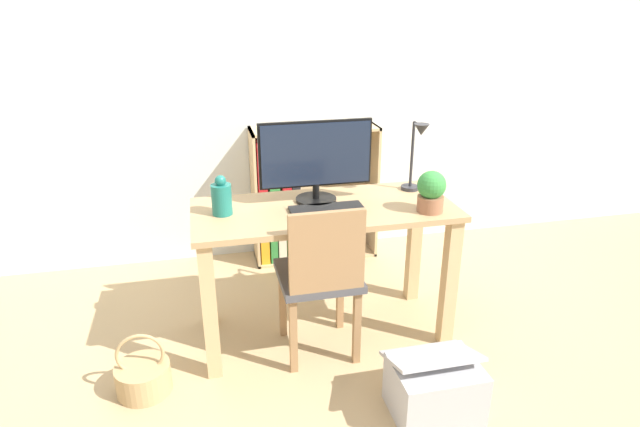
{
  "coord_description": "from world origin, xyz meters",
  "views": [
    {
      "loc": [
        -0.6,
        -2.47,
        1.74
      ],
      "look_at": [
        0.0,
        0.1,
        0.67
      ],
      "focal_mm": 30.0,
      "sensor_mm": 36.0,
      "label": 1
    }
  ],
  "objects_px": {
    "potted_plant": "(431,191)",
    "storage_box": "(434,387)",
    "keyboard": "(326,209)",
    "bookshelf": "(293,203)",
    "desk_lamp": "(417,151)",
    "basket": "(143,376)",
    "vase": "(222,198)",
    "chair": "(321,275)",
    "monitor": "(316,158)"
  },
  "relations": [
    {
      "from": "basket",
      "to": "storage_box",
      "type": "bearing_deg",
      "value": -18.94
    },
    {
      "from": "keyboard",
      "to": "vase",
      "type": "xyz_separation_m",
      "value": [
        -0.51,
        0.07,
        0.08
      ]
    },
    {
      "from": "vase",
      "to": "desk_lamp",
      "type": "distance_m",
      "value": 1.06
    },
    {
      "from": "monitor",
      "to": "desk_lamp",
      "type": "bearing_deg",
      "value": 0.08
    },
    {
      "from": "desk_lamp",
      "to": "basket",
      "type": "distance_m",
      "value": 1.78
    },
    {
      "from": "vase",
      "to": "chair",
      "type": "bearing_deg",
      "value": -26.36
    },
    {
      "from": "desk_lamp",
      "to": "potted_plant",
      "type": "bearing_deg",
      "value": -95.81
    },
    {
      "from": "storage_box",
      "to": "monitor",
      "type": "bearing_deg",
      "value": 113.29
    },
    {
      "from": "potted_plant",
      "to": "chair",
      "type": "bearing_deg",
      "value": -177.37
    },
    {
      "from": "storage_box",
      "to": "potted_plant",
      "type": "bearing_deg",
      "value": 72.93
    },
    {
      "from": "potted_plant",
      "to": "storage_box",
      "type": "distance_m",
      "value": 0.92
    },
    {
      "from": "potted_plant",
      "to": "basket",
      "type": "bearing_deg",
      "value": -175.68
    },
    {
      "from": "keyboard",
      "to": "desk_lamp",
      "type": "distance_m",
      "value": 0.6
    },
    {
      "from": "vase",
      "to": "monitor",
      "type": "bearing_deg",
      "value": 9.12
    },
    {
      "from": "keyboard",
      "to": "basket",
      "type": "bearing_deg",
      "value": -166.07
    },
    {
      "from": "potted_plant",
      "to": "bookshelf",
      "type": "xyz_separation_m",
      "value": [
        -0.5,
        1.13,
        -0.44
      ]
    },
    {
      "from": "chair",
      "to": "vase",
      "type": "bearing_deg",
      "value": 161.42
    },
    {
      "from": "bookshelf",
      "to": "vase",
      "type": "bearing_deg",
      "value": -118.91
    },
    {
      "from": "potted_plant",
      "to": "basket",
      "type": "relative_size",
      "value": 0.66
    },
    {
      "from": "keyboard",
      "to": "vase",
      "type": "relative_size",
      "value": 1.86
    },
    {
      "from": "keyboard",
      "to": "chair",
      "type": "distance_m",
      "value": 0.33
    },
    {
      "from": "bookshelf",
      "to": "desk_lamp",
      "type": "bearing_deg",
      "value": -58.59
    },
    {
      "from": "chair",
      "to": "desk_lamp",
      "type": "bearing_deg",
      "value": 34.68
    },
    {
      "from": "monitor",
      "to": "bookshelf",
      "type": "bearing_deg",
      "value": 88.19
    },
    {
      "from": "vase",
      "to": "desk_lamp",
      "type": "bearing_deg",
      "value": 4.37
    },
    {
      "from": "keyboard",
      "to": "basket",
      "type": "xyz_separation_m",
      "value": [
        -0.94,
        -0.23,
        -0.68
      ]
    },
    {
      "from": "keyboard",
      "to": "storage_box",
      "type": "relative_size",
      "value": 0.96
    },
    {
      "from": "bookshelf",
      "to": "storage_box",
      "type": "distance_m",
      "value": 1.74
    },
    {
      "from": "keyboard",
      "to": "storage_box",
      "type": "bearing_deg",
      "value": -63.47
    },
    {
      "from": "keyboard",
      "to": "vase",
      "type": "height_order",
      "value": "vase"
    },
    {
      "from": "bookshelf",
      "to": "keyboard",
      "type": "bearing_deg",
      "value": -90.52
    },
    {
      "from": "monitor",
      "to": "basket",
      "type": "distance_m",
      "value": 1.35
    },
    {
      "from": "desk_lamp",
      "to": "basket",
      "type": "relative_size",
      "value": 1.23
    },
    {
      "from": "vase",
      "to": "desk_lamp",
      "type": "xyz_separation_m",
      "value": [
        1.04,
        0.08,
        0.15
      ]
    },
    {
      "from": "vase",
      "to": "chair",
      "type": "xyz_separation_m",
      "value": [
        0.45,
        -0.22,
        -0.36
      ]
    },
    {
      "from": "potted_plant",
      "to": "monitor",
      "type": "bearing_deg",
      "value": 152.3
    },
    {
      "from": "vase",
      "to": "bookshelf",
      "type": "distance_m",
      "value": 1.15
    },
    {
      "from": "vase",
      "to": "potted_plant",
      "type": "bearing_deg",
      "value": -10.93
    },
    {
      "from": "bookshelf",
      "to": "basket",
      "type": "bearing_deg",
      "value": -127.5
    },
    {
      "from": "vase",
      "to": "basket",
      "type": "xyz_separation_m",
      "value": [
        -0.44,
        -0.31,
        -0.75
      ]
    },
    {
      "from": "potted_plant",
      "to": "basket",
      "type": "distance_m",
      "value": 1.65
    },
    {
      "from": "potted_plant",
      "to": "chair",
      "type": "height_order",
      "value": "potted_plant"
    },
    {
      "from": "vase",
      "to": "potted_plant",
      "type": "height_order",
      "value": "potted_plant"
    },
    {
      "from": "desk_lamp",
      "to": "chair",
      "type": "distance_m",
      "value": 0.84
    },
    {
      "from": "potted_plant",
      "to": "storage_box",
      "type": "relative_size",
      "value": 0.54
    },
    {
      "from": "monitor",
      "to": "chair",
      "type": "bearing_deg",
      "value": -98.16
    },
    {
      "from": "desk_lamp",
      "to": "storage_box",
      "type": "relative_size",
      "value": 1.0
    },
    {
      "from": "potted_plant",
      "to": "storage_box",
      "type": "bearing_deg",
      "value": -107.07
    },
    {
      "from": "vase",
      "to": "storage_box",
      "type": "height_order",
      "value": "vase"
    },
    {
      "from": "vase",
      "to": "potted_plant",
      "type": "xyz_separation_m",
      "value": [
        1.01,
        -0.2,
        0.02
      ]
    }
  ]
}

